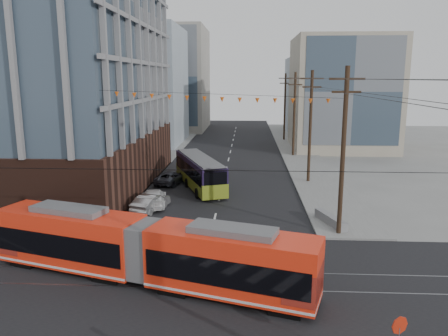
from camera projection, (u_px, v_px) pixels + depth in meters
The scene contains 12 objects.
ground at pixel (190, 321), 18.74m from camera, with size 160.00×160.00×0.00m, color slate.
bg_bldg_nw_near at pixel (125, 86), 68.66m from camera, with size 18.00×16.00×18.00m, color #8C99A5.
bg_bldg_ne_near at pixel (342, 94), 63.23m from camera, with size 14.00×14.00×16.00m, color gray.
bg_bldg_nw_far at pixel (167, 79), 87.86m from camera, with size 16.00×18.00×20.00m, color gray.
bg_bldg_ne_far at pixel (330, 95), 82.88m from camera, with size 16.00×16.00×14.00m, color #8C99A5.
utility_pole_far at pixel (285, 107), 71.95m from camera, with size 0.30×0.30×11.00m, color black.
streetcar at pixel (146, 250), 22.10m from camera, with size 17.50×2.46×3.37m, color red, non-canonical shape.
city_bus at pixel (200, 172), 41.28m from camera, with size 2.32×10.71×3.04m, color #1F1434, non-canonical shape.
parked_car_silver at pixel (151, 202), 34.21m from camera, with size 1.45×4.14×1.37m, color #AFAFAF.
parked_car_white at pixel (154, 198), 35.53m from camera, with size 1.92×4.72×1.37m, color silver.
parked_car_grey at pixel (171, 178), 43.00m from camera, with size 2.02×4.39×1.22m, color #3F424C.
jersey_barrier at pixel (330, 221), 30.80m from camera, with size 0.85×3.78×0.76m, color gray.
Camera 1 is at (2.35, -16.92, 10.26)m, focal length 35.00 mm.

